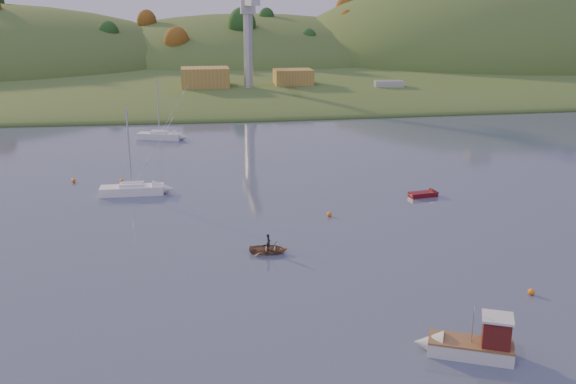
{
  "coord_description": "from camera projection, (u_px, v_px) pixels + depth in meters",
  "views": [
    {
      "loc": [
        -11.29,
        -29.29,
        21.75
      ],
      "look_at": [
        -1.42,
        36.39,
        2.08
      ],
      "focal_mm": 40.0,
      "sensor_mm": 36.0,
      "label": 1
    }
  ],
  "objects": [
    {
      "name": "sailboat_far",
      "position": [
        160.0,
        135.0,
        106.06
      ],
      "size": [
        7.6,
        4.34,
        10.1
      ],
      "rotation": [
        0.0,
        0.0,
        -0.32
      ],
      "color": "silver",
      "rests_on": "ground"
    },
    {
      "name": "buoy_0",
      "position": [
        531.0,
        292.0,
        49.59
      ],
      "size": [
        0.5,
        0.5,
        0.5
      ],
      "primitive_type": "sphere",
      "color": "orange",
      "rests_on": "ground"
    },
    {
      "name": "buoy_3",
      "position": [
        122.0,
        181.0,
        80.48
      ],
      "size": [
        0.5,
        0.5,
        0.5
      ],
      "primitive_type": "sphere",
      "color": "orange",
      "rests_on": "ground"
    },
    {
      "name": "buoy_1",
      "position": [
        329.0,
        214.0,
        67.77
      ],
      "size": [
        0.5,
        0.5,
        0.5
      ],
      "primitive_type": "sphere",
      "color": "orange",
      "rests_on": "ground"
    },
    {
      "name": "hill_center",
      "position": [
        249.0,
        64.0,
        236.1
      ],
      "size": [
        140.0,
        120.0,
        36.0
      ],
      "primitive_type": "ellipsoid",
      "color": "#385421",
      "rests_on": "ground"
    },
    {
      "name": "canoe",
      "position": [
        269.0,
        249.0,
        57.9
      ],
      "size": [
        3.82,
        3.01,
        0.72
      ],
      "primitive_type": "imported",
      "rotation": [
        0.0,
        0.0,
        1.4
      ],
      "color": "#926E51",
      "rests_on": "ground"
    },
    {
      "name": "far_shore",
      "position": [
        219.0,
        60.0,
        253.64
      ],
      "size": [
        620.0,
        220.0,
        1.5
      ],
      "primitive_type": "cube",
      "color": "#385421",
      "rests_on": "ground"
    },
    {
      "name": "paddler",
      "position": [
        268.0,
        245.0,
        57.78
      ],
      "size": [
        0.46,
        0.62,
        1.54
      ],
      "primitive_type": "imported",
      "rotation": [
        0.0,
        0.0,
        1.4
      ],
      "color": "black",
      "rests_on": "ground"
    },
    {
      "name": "fishing_boat",
      "position": [
        464.0,
        343.0,
        40.96
      ],
      "size": [
        6.46,
        4.29,
        3.97
      ],
      "rotation": [
        0.0,
        0.0,
        2.72
      ],
      "color": "silver",
      "rests_on": "ground"
    },
    {
      "name": "hillside_trees",
      "position": [
        225.0,
        71.0,
        210.97
      ],
      "size": [
        280.0,
        50.0,
        32.0
      ],
      "primitive_type": null,
      "color": "#174218",
      "rests_on": "ground"
    },
    {
      "name": "red_tender",
      "position": [
        428.0,
        194.0,
        74.93
      ],
      "size": [
        4.02,
        1.96,
        1.31
      ],
      "rotation": [
        0.0,
        0.0,
        0.17
      ],
      "color": "#5D0D15",
      "rests_on": "ground"
    },
    {
      "name": "work_vessel",
      "position": [
        389.0,
        92.0,
        152.02
      ],
      "size": [
        16.14,
        7.32,
        4.01
      ],
      "rotation": [
        0.0,
        0.0,
        -0.11
      ],
      "color": "#535C6D",
      "rests_on": "ground"
    },
    {
      "name": "buoy_2",
      "position": [
        74.0,
        180.0,
        80.63
      ],
      "size": [
        0.5,
        0.5,
        0.5
      ],
      "primitive_type": "sphere",
      "color": "orange",
      "rests_on": "ground"
    },
    {
      "name": "sailboat_near",
      "position": [
        132.0,
        189.0,
        75.5
      ],
      "size": [
        7.33,
        2.2,
        10.18
      ],
      "rotation": [
        0.0,
        0.0,
        0.0
      ],
      "color": "white",
      "rests_on": "ground"
    },
    {
      "name": "shed_east",
      "position": [
        293.0,
        78.0,
        153.73
      ],
      "size": [
        9.0,
        7.0,
        4.0
      ],
      "primitive_type": "cube",
      "color": "#A38236",
      "rests_on": "wharf"
    },
    {
      "name": "dock_crane",
      "position": [
        249.0,
        24.0,
        143.22
      ],
      "size": [
        3.2,
        28.0,
        20.3
      ],
      "color": "#B7B7BC",
      "rests_on": "wharf"
    },
    {
      "name": "wharf",
      "position": [
        261.0,
        93.0,
        151.61
      ],
      "size": [
        42.0,
        16.0,
        2.4
      ],
      "primitive_type": "cube",
      "color": "slate",
      "rests_on": "ground"
    },
    {
      "name": "hill_right",
      "position": [
        484.0,
        64.0,
        233.99
      ],
      "size": [
        150.0,
        130.0,
        60.0
      ],
      "primitive_type": "ellipsoid",
      "color": "#385421",
      "rests_on": "ground"
    },
    {
      "name": "shed_west",
      "position": [
        205.0,
        78.0,
        149.68
      ],
      "size": [
        11.0,
        8.0,
        4.8
      ],
      "primitive_type": "cube",
      "color": "#A38236",
      "rests_on": "wharf"
    },
    {
      "name": "shore_slope",
      "position": [
        229.0,
        78.0,
        192.01
      ],
      "size": [
        640.0,
        150.0,
        7.0
      ],
      "primitive_type": "ellipsoid",
      "color": "#385421",
      "rests_on": "ground"
    }
  ]
}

